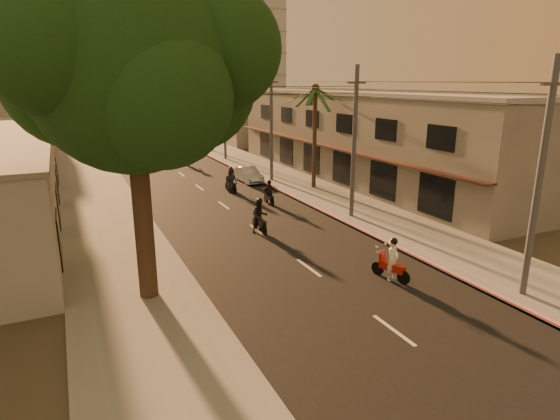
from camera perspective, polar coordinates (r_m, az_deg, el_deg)
The scene contains 19 objects.
ground at distance 19.57m, azimuth 6.34°, elevation -9.09°, with size 160.00×160.00×0.00m, color #383023.
road at distance 37.25m, azimuth -9.79°, elevation 2.71°, with size 10.00×140.00×0.02m, color black.
sidewalk_right at distance 39.80m, azimuth 0.68°, elevation 3.83°, with size 5.00×140.00×0.12m, color slate.
sidewalk_left at distance 36.08m, azimuth -21.34°, elevation 1.53°, with size 5.00×140.00×0.12m, color slate.
curb_stripe at distance 34.38m, azimuth 0.68°, elevation 2.02°, with size 0.20×60.00×0.20m, color red.
shophouse_row at distance 40.78m, azimuth 10.24°, elevation 8.98°, with size 8.80×34.20×7.30m.
distant_tower at distance 75.75m, azimuth -5.69°, elevation 19.89°, with size 12.10×12.10×28.00m.
broadleaf_tree at distance 17.49m, azimuth -16.47°, elevation 16.10°, with size 9.60×8.70×12.10m.
palm_tree at distance 35.67m, azimuth 4.33°, elevation 13.91°, with size 5.00×5.00×8.20m.
utility_poles at distance 38.46m, azimuth -1.09°, elevation 13.15°, with size 1.20×48.26×9.00m.
filler_right at distance 64.72m, azimuth -3.81°, elevation 10.94°, with size 8.00×14.00×6.00m, color gray.
filler_left_near at distance 49.68m, azimuth -30.34°, elevation 6.56°, with size 8.00×14.00×4.40m, color gray.
filler_left_far at distance 67.43m, azimuth -29.32°, elevation 9.64°, with size 8.00×14.00×7.00m, color gray.
scooter_red at distance 20.17m, azimuth 13.52°, elevation -6.10°, with size 0.96×1.86×1.87m.
scooter_mid_a at distance 25.69m, azimuth -2.48°, elevation -0.85°, with size 0.94×2.00×1.97m.
scooter_mid_b at distance 31.54m, azimuth -1.33°, elevation 2.03°, with size 0.98×1.74×1.71m.
scooter_far_a at distance 35.31m, azimuth -6.00°, elevation 3.57°, with size 0.97×1.96×1.93m.
scooter_far_b at distance 47.40m, azimuth -11.43°, elevation 6.37°, with size 1.20×1.88×1.85m.
parked_car at distance 38.72m, azimuth -3.89°, elevation 4.32°, with size 1.36×3.82×1.25m, color #9FA2A7.
Camera 1 is at (-9.41, -15.12, 8.11)m, focal length 30.00 mm.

